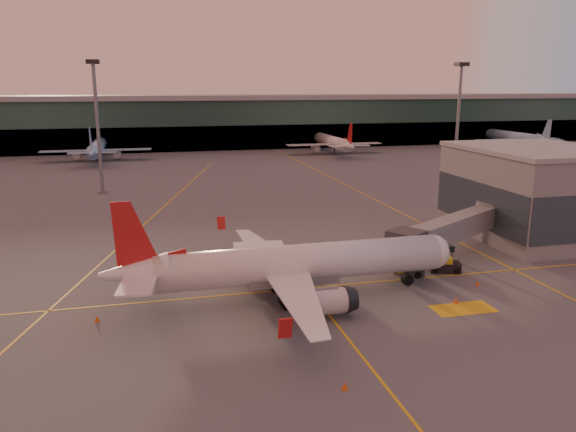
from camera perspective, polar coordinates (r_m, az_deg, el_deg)
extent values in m
plane|color=#4C4F54|center=(54.36, -1.67, -9.57)|extent=(600.00, 600.00, 0.00)
cube|color=gold|center=(58.90, -2.71, -7.72)|extent=(80.00, 0.25, 0.01)
cube|color=gold|center=(96.33, -13.23, 0.26)|extent=(31.30, 115.98, 0.01)
cube|color=gold|center=(127.45, 4.87, 3.69)|extent=(0.25, 160.00, 0.01)
cube|color=gold|center=(48.62, 6.29, -12.51)|extent=(0.25, 30.00, 0.01)
cube|color=gold|center=(57.27, 17.35, -8.97)|extent=(6.00, 3.00, 0.01)
cube|color=#19382D|center=(191.73, -10.83, 9.11)|extent=(400.00, 18.00, 16.00)
cube|color=gray|center=(191.33, -10.94, 11.73)|extent=(400.00, 20.00, 1.60)
cube|color=black|center=(183.60, -10.62, 7.69)|extent=(400.00, 1.00, 8.00)
cube|color=slate|center=(86.43, 23.83, 2.07)|extent=(18.00, 22.00, 12.00)
cube|color=#2D3D47|center=(81.50, 18.77, 1.16)|extent=(0.30, 21.60, 6.00)
cube|color=gray|center=(85.55, 24.23, 6.21)|extent=(18.40, 22.40, 0.60)
cylinder|color=slate|center=(115.71, -18.74, 8.31)|extent=(0.70, 0.70, 25.00)
cube|color=black|center=(115.47, -19.22, 14.59)|extent=(2.40, 2.40, 0.80)
cube|color=slate|center=(117.26, -18.30, 2.34)|extent=(1.60, 1.60, 0.50)
cylinder|color=slate|center=(129.16, 16.85, 8.88)|extent=(0.70, 0.70, 25.00)
cube|color=black|center=(128.94, 17.24, 14.51)|extent=(2.40, 2.40, 0.80)
cube|color=slate|center=(130.54, 16.49, 3.52)|extent=(1.60, 1.60, 0.50)
cylinder|color=silver|center=(56.23, 1.43, -4.74)|extent=(28.99, 4.16, 3.71)
sphere|color=silver|center=(61.67, 14.48, -3.53)|extent=(3.64, 3.64, 3.64)
cube|color=black|center=(62.05, 15.36, -3.04)|extent=(1.71, 2.44, 0.65)
cone|color=silver|center=(54.13, -15.40, -5.64)|extent=(6.40, 3.63, 3.53)
cube|color=silver|center=(51.09, -15.02, -6.65)|extent=(3.72, 6.32, 0.19)
cylinder|color=silver|center=(52.06, 3.92, -8.67)|extent=(3.92, 2.47, 2.41)
cylinder|color=black|center=(54.49, -0.04, -8.55)|extent=(1.69, 1.33, 1.67)
cylinder|color=black|center=(54.30, -0.04, -8.05)|extent=(0.33, 0.33, 1.02)
cube|color=silver|center=(57.12, -15.03, -4.52)|extent=(3.89, 6.39, 0.19)
cylinder|color=silver|center=(62.21, 0.59, -4.93)|extent=(3.92, 2.47, 2.41)
cylinder|color=black|center=(58.86, -1.24, -6.86)|extent=(1.69, 1.33, 1.67)
cylinder|color=black|center=(58.69, -1.24, -6.40)|extent=(0.33, 0.33, 1.02)
cube|color=slate|center=(56.34, 0.38, -5.99)|extent=(9.22, 3.11, 1.49)
cylinder|color=black|center=(61.26, 12.00, -6.34)|extent=(1.18, 0.76, 1.17)
cube|color=slate|center=(71.11, 16.43, -1.18)|extent=(19.65, 13.59, 2.70)
cube|color=#2D3035|center=(62.79, 11.90, -2.81)|extent=(4.68, 4.68, 3.00)
cube|color=#2D3035|center=(65.02, 12.64, -4.88)|extent=(1.60, 2.40, 2.40)
cylinder|color=black|center=(64.34, 13.04, -5.85)|extent=(0.80, 0.40, 0.80)
cylinder|color=black|center=(66.20, 12.18, -5.26)|extent=(0.80, 0.40, 0.80)
cylinder|color=slate|center=(71.80, 16.29, -3.24)|extent=(0.50, 0.50, 2.71)
cylinder|color=slate|center=(80.58, 20.04, 0.21)|extent=(4.40, 4.40, 3.00)
cylinder|color=slate|center=(81.19, 19.89, -1.61)|extent=(2.40, 2.40, 2.71)
cube|color=#B53619|center=(62.11, -2.72, -5.92)|extent=(3.15, 2.47, 1.39)
cube|color=silver|center=(61.40, -3.00, -4.02)|extent=(5.55, 2.77, 2.59)
cylinder|color=black|center=(61.01, -4.17, -6.58)|extent=(0.86, 0.40, 0.83)
cylinder|color=black|center=(61.35, -1.05, -6.43)|extent=(0.86, 0.40, 0.83)
cube|color=gold|center=(65.97, 11.42, -5.14)|extent=(2.09, 1.56, 1.12)
cylinder|color=black|center=(65.50, 10.84, -5.55)|extent=(0.51, 0.34, 0.47)
cylinder|color=black|center=(65.78, 12.13, -5.53)|extent=(0.51, 0.34, 0.47)
cube|color=black|center=(67.33, 15.65, -5.00)|extent=(3.83, 2.87, 1.11)
cube|color=gold|center=(67.11, 15.69, -4.39)|extent=(1.87, 1.99, 0.91)
cylinder|color=black|center=(66.44, 14.72, -5.37)|extent=(0.76, 0.52, 0.70)
cylinder|color=black|center=(66.86, 16.77, -5.39)|extent=(0.76, 0.52, 0.70)
cone|color=#DD500B|center=(63.93, 18.70, -6.47)|extent=(0.42, 0.42, 0.53)
cube|color=#DD500B|center=(64.02, 18.69, -6.69)|extent=(0.36, 0.36, 0.03)
cone|color=#DD500B|center=(54.72, -18.84, -9.84)|extent=(0.43, 0.43, 0.55)
cube|color=#DD500B|center=(54.82, -18.82, -10.09)|extent=(0.37, 0.37, 0.03)
cone|color=#DD500B|center=(41.62, 5.80, -16.78)|extent=(0.46, 0.46, 0.58)
cube|color=#DD500B|center=(41.76, 5.79, -17.11)|extent=(0.39, 0.39, 0.03)
cone|color=#DD500B|center=(74.04, -2.97, -3.09)|extent=(0.43, 0.43, 0.55)
cube|color=#DD500B|center=(74.11, -2.97, -3.28)|extent=(0.37, 0.37, 0.03)
cone|color=#DD500B|center=(58.30, 16.70, -8.20)|extent=(0.49, 0.49, 0.63)
cube|color=#DD500B|center=(58.41, 16.68, -8.47)|extent=(0.43, 0.43, 0.03)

